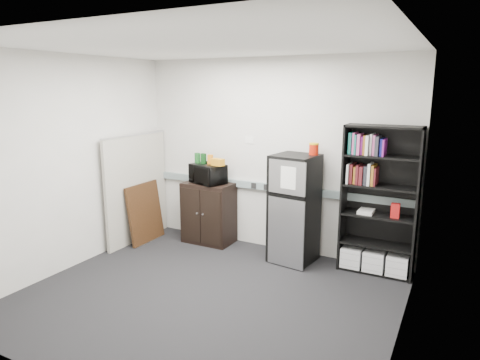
% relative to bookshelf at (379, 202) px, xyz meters
% --- Properties ---
extents(floor, '(4.00, 4.00, 0.00)m').
position_rel_bookshelf_xyz_m(floor, '(-1.53, -1.57, -0.91)').
color(floor, black).
rests_on(floor, ground).
extents(wall_back, '(4.00, 0.02, 2.70)m').
position_rel_bookshelf_xyz_m(wall_back, '(-1.53, 0.18, 0.44)').
color(wall_back, silver).
rests_on(wall_back, floor).
extents(wall_right, '(0.02, 3.50, 2.70)m').
position_rel_bookshelf_xyz_m(wall_right, '(0.47, -1.57, 0.44)').
color(wall_right, silver).
rests_on(wall_right, floor).
extents(wall_left, '(0.02, 3.50, 2.70)m').
position_rel_bookshelf_xyz_m(wall_left, '(-3.53, -1.57, 0.44)').
color(wall_left, silver).
rests_on(wall_left, floor).
extents(ceiling, '(4.00, 3.50, 0.02)m').
position_rel_bookshelf_xyz_m(ceiling, '(-1.53, -1.57, 1.79)').
color(ceiling, white).
rests_on(ceiling, wall_back).
extents(electrical_raceway, '(3.92, 0.05, 0.10)m').
position_rel_bookshelf_xyz_m(electrical_raceway, '(-1.53, 0.15, -0.01)').
color(electrical_raceway, gray).
rests_on(electrical_raceway, wall_back).
extents(wall_note, '(0.14, 0.00, 0.10)m').
position_rel_bookshelf_xyz_m(wall_note, '(-1.88, 0.18, 0.64)').
color(wall_note, white).
rests_on(wall_note, wall_back).
extents(bookshelf, '(0.90, 0.34, 1.85)m').
position_rel_bookshelf_xyz_m(bookshelf, '(0.00, 0.00, 0.00)').
color(bookshelf, black).
rests_on(bookshelf, floor).
extents(cubicle_partition, '(0.06, 1.30, 1.62)m').
position_rel_bookshelf_xyz_m(cubicle_partition, '(-3.43, -0.49, -0.10)').
color(cubicle_partition, '#A49D91').
rests_on(cubicle_partition, floor).
extents(cabinet, '(0.73, 0.48, 0.91)m').
position_rel_bookshelf_xyz_m(cabinet, '(-2.43, -0.06, -0.46)').
color(cabinet, black).
rests_on(cabinet, floor).
extents(microwave, '(0.59, 0.49, 0.28)m').
position_rel_bookshelf_xyz_m(microwave, '(-2.43, -0.08, 0.14)').
color(microwave, black).
rests_on(microwave, cabinet).
extents(snack_box_a, '(0.08, 0.07, 0.15)m').
position_rel_bookshelf_xyz_m(snack_box_a, '(-2.63, -0.05, 0.35)').
color(snack_box_a, '#1A5B21').
rests_on(snack_box_a, microwave).
extents(snack_box_b, '(0.07, 0.05, 0.15)m').
position_rel_bookshelf_xyz_m(snack_box_b, '(-2.52, -0.05, 0.35)').
color(snack_box_b, '#0C3711').
rests_on(snack_box_b, microwave).
extents(snack_box_c, '(0.07, 0.05, 0.14)m').
position_rel_bookshelf_xyz_m(snack_box_c, '(-2.40, -0.05, 0.35)').
color(snack_box_c, orange).
rests_on(snack_box_c, microwave).
extents(snack_bag, '(0.20, 0.13, 0.10)m').
position_rel_bookshelf_xyz_m(snack_bag, '(-2.24, -0.10, 0.33)').
color(snack_bag, orange).
rests_on(snack_bag, microwave).
extents(refrigerator, '(0.61, 0.63, 1.44)m').
position_rel_bookshelf_xyz_m(refrigerator, '(-1.05, -0.14, -0.19)').
color(refrigerator, black).
rests_on(refrigerator, floor).
extents(coffee_can, '(0.13, 0.13, 0.17)m').
position_rel_bookshelf_xyz_m(coffee_can, '(-0.85, -0.02, 0.61)').
color(coffee_can, '#B21A08').
rests_on(coffee_can, refrigerator).
extents(framed_poster, '(0.16, 0.69, 0.89)m').
position_rel_bookshelf_xyz_m(framed_poster, '(-3.30, -0.48, -0.47)').
color(framed_poster, black).
rests_on(framed_poster, floor).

